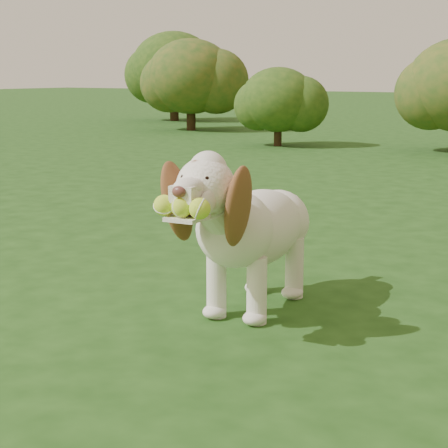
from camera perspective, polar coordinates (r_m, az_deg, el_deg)
The scene contains 5 objects.
ground at distance 3.96m, azimuth -2.20°, elevation -5.26°, with size 80.00×80.00×0.00m, color #1A3F12.
dog at distance 3.54m, azimuth 1.88°, elevation 0.01°, with size 0.48×1.26×0.82m.
shrub_a at distance 11.86m, azimuth 4.16°, elevation 9.42°, with size 1.19×1.19×1.23m.
shrub_e at distance 15.12m, azimuth -2.55°, elevation 11.16°, with size 1.74×1.74×1.81m.
shrub_g at distance 18.19m, azimuth -3.85°, elevation 11.75°, with size 2.03×2.03×2.11m.
Camera 1 is at (2.17, -3.11, 1.14)m, focal length 60.00 mm.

